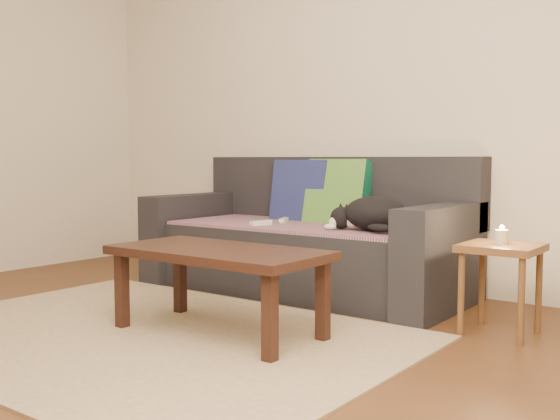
{
  "coord_description": "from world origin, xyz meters",
  "views": [
    {
      "loc": [
        2.39,
        -1.93,
        0.85
      ],
      "look_at": [
        0.05,
        1.2,
        0.55
      ],
      "focal_mm": 42.0,
      "sensor_mm": 36.0,
      "label": 1
    }
  ],
  "objects_px": {
    "side_table": "(501,260)",
    "wii_remote_a": "(284,220)",
    "coffee_table": "(218,259)",
    "wii_remote_b": "(261,223)",
    "sofa": "(308,243)",
    "cat": "(372,214)"
  },
  "relations": [
    {
      "from": "cat",
      "to": "wii_remote_a",
      "type": "height_order",
      "value": "cat"
    },
    {
      "from": "cat",
      "to": "wii_remote_b",
      "type": "distance_m",
      "value": 0.73
    },
    {
      "from": "cat",
      "to": "side_table",
      "type": "distance_m",
      "value": 0.84
    },
    {
      "from": "side_table",
      "to": "wii_remote_a",
      "type": "bearing_deg",
      "value": 170.1
    },
    {
      "from": "wii_remote_a",
      "to": "coffee_table",
      "type": "xyz_separation_m",
      "value": [
        0.42,
        -1.1,
        -0.08
      ]
    },
    {
      "from": "side_table",
      "to": "wii_remote_b",
      "type": "bearing_deg",
      "value": 178.27
    },
    {
      "from": "sofa",
      "to": "wii_remote_b",
      "type": "bearing_deg",
      "value": -117.21
    },
    {
      "from": "side_table",
      "to": "sofa",
      "type": "bearing_deg",
      "value": 165.87
    },
    {
      "from": "sofa",
      "to": "coffee_table",
      "type": "relative_size",
      "value": 1.97
    },
    {
      "from": "wii_remote_b",
      "to": "coffee_table",
      "type": "xyz_separation_m",
      "value": [
        0.43,
        -0.88,
        -0.08
      ]
    },
    {
      "from": "sofa",
      "to": "wii_remote_a",
      "type": "distance_m",
      "value": 0.22
    },
    {
      "from": "sofa",
      "to": "wii_remote_b",
      "type": "xyz_separation_m",
      "value": [
        -0.15,
        -0.3,
        0.15
      ]
    },
    {
      "from": "cat",
      "to": "coffee_table",
      "type": "height_order",
      "value": "cat"
    },
    {
      "from": "sofa",
      "to": "side_table",
      "type": "distance_m",
      "value": 1.41
    },
    {
      "from": "wii_remote_a",
      "to": "wii_remote_b",
      "type": "bearing_deg",
      "value": 150.11
    },
    {
      "from": "cat",
      "to": "wii_remote_a",
      "type": "bearing_deg",
      "value": -165.93
    },
    {
      "from": "wii_remote_a",
      "to": "coffee_table",
      "type": "bearing_deg",
      "value": 175.51
    },
    {
      "from": "sofa",
      "to": "coffee_table",
      "type": "xyz_separation_m",
      "value": [
        0.28,
        -1.18,
        0.06
      ]
    },
    {
      "from": "wii_remote_a",
      "to": "wii_remote_b",
      "type": "relative_size",
      "value": 1.0
    },
    {
      "from": "coffee_table",
      "to": "side_table",
      "type": "bearing_deg",
      "value": 37.49
    },
    {
      "from": "cat",
      "to": "wii_remote_b",
      "type": "relative_size",
      "value": 3.44
    },
    {
      "from": "sofa",
      "to": "wii_remote_a",
      "type": "relative_size",
      "value": 14.0
    }
  ]
}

